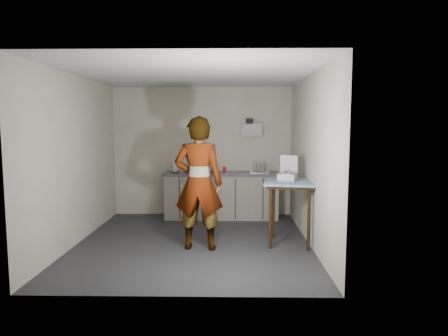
{
  "coord_description": "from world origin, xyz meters",
  "views": [
    {
      "loc": [
        0.59,
        -6.1,
        1.83
      ],
      "look_at": [
        0.47,
        0.45,
        1.13
      ],
      "focal_mm": 32.0,
      "sensor_mm": 36.0,
      "label": 1
    }
  ],
  "objects_px": {
    "soda_can": "(225,169)",
    "dark_bottle": "(208,166)",
    "side_table": "(291,189)",
    "bakery_box": "(287,175)",
    "standing_man": "(199,183)",
    "soap_bottle": "(215,166)",
    "dish_rack": "(259,170)",
    "kitchen_counter": "(222,196)",
    "paper_towel": "(175,166)"
  },
  "relations": [
    {
      "from": "side_table",
      "to": "bakery_box",
      "type": "xyz_separation_m",
      "value": [
        -0.04,
        0.11,
        0.21
      ]
    },
    {
      "from": "kitchen_counter",
      "to": "dark_bottle",
      "type": "bearing_deg",
      "value": 162.06
    },
    {
      "from": "kitchen_counter",
      "to": "standing_man",
      "type": "xyz_separation_m",
      "value": [
        -0.29,
        -2.01,
        0.56
      ]
    },
    {
      "from": "kitchen_counter",
      "to": "side_table",
      "type": "relative_size",
      "value": 2.28
    },
    {
      "from": "soda_can",
      "to": "dish_rack",
      "type": "height_order",
      "value": "dish_rack"
    },
    {
      "from": "soda_can",
      "to": "paper_towel",
      "type": "bearing_deg",
      "value": -178.14
    },
    {
      "from": "soda_can",
      "to": "bakery_box",
      "type": "distance_m",
      "value": 1.91
    },
    {
      "from": "side_table",
      "to": "dish_rack",
      "type": "relative_size",
      "value": 2.77
    },
    {
      "from": "soap_bottle",
      "to": "paper_towel",
      "type": "distance_m",
      "value": 0.78
    },
    {
      "from": "standing_man",
      "to": "dark_bottle",
      "type": "xyz_separation_m",
      "value": [
        0.03,
        2.09,
        0.04
      ]
    },
    {
      "from": "side_table",
      "to": "paper_towel",
      "type": "xyz_separation_m",
      "value": [
        -2.01,
        1.71,
        0.19
      ]
    },
    {
      "from": "kitchen_counter",
      "to": "paper_towel",
      "type": "bearing_deg",
      "value": -176.85
    },
    {
      "from": "dark_bottle",
      "to": "kitchen_counter",
      "type": "bearing_deg",
      "value": -17.94
    },
    {
      "from": "side_table",
      "to": "bakery_box",
      "type": "bearing_deg",
      "value": 119.89
    },
    {
      "from": "side_table",
      "to": "soap_bottle",
      "type": "xyz_separation_m",
      "value": [
        -1.24,
        1.71,
        0.19
      ]
    },
    {
      "from": "kitchen_counter",
      "to": "side_table",
      "type": "xyz_separation_m",
      "value": [
        1.1,
        -1.76,
        0.43
      ]
    },
    {
      "from": "paper_towel",
      "to": "soap_bottle",
      "type": "bearing_deg",
      "value": 0.12
    },
    {
      "from": "dark_bottle",
      "to": "dish_rack",
      "type": "relative_size",
      "value": 0.61
    },
    {
      "from": "soda_can",
      "to": "paper_towel",
      "type": "xyz_separation_m",
      "value": [
        -0.97,
        -0.03,
        0.07
      ]
    },
    {
      "from": "kitchen_counter",
      "to": "soda_can",
      "type": "bearing_deg",
      "value": -17.1
    },
    {
      "from": "dish_rack",
      "to": "bakery_box",
      "type": "relative_size",
      "value": 0.94
    },
    {
      "from": "side_table",
      "to": "bakery_box",
      "type": "distance_m",
      "value": 0.24
    },
    {
      "from": "paper_towel",
      "to": "bakery_box",
      "type": "distance_m",
      "value": 2.54
    },
    {
      "from": "side_table",
      "to": "dish_rack",
      "type": "bearing_deg",
      "value": 112.64
    },
    {
      "from": "dish_rack",
      "to": "soda_can",
      "type": "bearing_deg",
      "value": 176.56
    },
    {
      "from": "kitchen_counter",
      "to": "standing_man",
      "type": "height_order",
      "value": "standing_man"
    },
    {
      "from": "dish_rack",
      "to": "standing_man",
      "type": "bearing_deg",
      "value": -117.7
    },
    {
      "from": "standing_man",
      "to": "bakery_box",
      "type": "distance_m",
      "value": 1.4
    },
    {
      "from": "soap_bottle",
      "to": "paper_towel",
      "type": "height_order",
      "value": "paper_towel"
    },
    {
      "from": "standing_man",
      "to": "soda_can",
      "type": "relative_size",
      "value": 16.75
    },
    {
      "from": "dark_bottle",
      "to": "side_table",
      "type": "bearing_deg",
      "value": -53.55
    },
    {
      "from": "soap_bottle",
      "to": "dish_rack",
      "type": "distance_m",
      "value": 0.87
    },
    {
      "from": "side_table",
      "to": "dish_rack",
      "type": "height_order",
      "value": "dish_rack"
    },
    {
      "from": "side_table",
      "to": "standing_man",
      "type": "distance_m",
      "value": 1.41
    },
    {
      "from": "side_table",
      "to": "soda_can",
      "type": "distance_m",
      "value": 2.03
    },
    {
      "from": "soap_bottle",
      "to": "bakery_box",
      "type": "xyz_separation_m",
      "value": [
        1.2,
        -1.6,
        0.03
      ]
    },
    {
      "from": "standing_man",
      "to": "soap_bottle",
      "type": "bearing_deg",
      "value": -90.77
    },
    {
      "from": "soap_bottle",
      "to": "dark_bottle",
      "type": "xyz_separation_m",
      "value": [
        -0.13,
        0.13,
        -0.02
      ]
    },
    {
      "from": "soda_can",
      "to": "dark_bottle",
      "type": "xyz_separation_m",
      "value": [
        -0.32,
        0.1,
        0.05
      ]
    },
    {
      "from": "standing_man",
      "to": "dish_rack",
      "type": "xyz_separation_m",
      "value": [
        1.02,
        1.95,
        -0.02
      ]
    },
    {
      "from": "kitchen_counter",
      "to": "soda_can",
      "type": "relative_size",
      "value": 19.09
    },
    {
      "from": "kitchen_counter",
      "to": "side_table",
      "type": "height_order",
      "value": "side_table"
    },
    {
      "from": "soap_bottle",
      "to": "bakery_box",
      "type": "distance_m",
      "value": 2.0
    },
    {
      "from": "dark_bottle",
      "to": "soap_bottle",
      "type": "bearing_deg",
      "value": -46.4
    },
    {
      "from": "soap_bottle",
      "to": "soda_can",
      "type": "relative_size",
      "value": 2.24
    },
    {
      "from": "paper_towel",
      "to": "standing_man",
      "type": "bearing_deg",
      "value": -72.26
    },
    {
      "from": "kitchen_counter",
      "to": "dish_rack",
      "type": "xyz_separation_m",
      "value": [
        0.73,
        -0.06,
        0.54
      ]
    },
    {
      "from": "side_table",
      "to": "kitchen_counter",
      "type": "bearing_deg",
      "value": 132.51
    },
    {
      "from": "side_table",
      "to": "bakery_box",
      "type": "height_order",
      "value": "bakery_box"
    },
    {
      "from": "side_table",
      "to": "paper_towel",
      "type": "height_order",
      "value": "paper_towel"
    }
  ]
}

